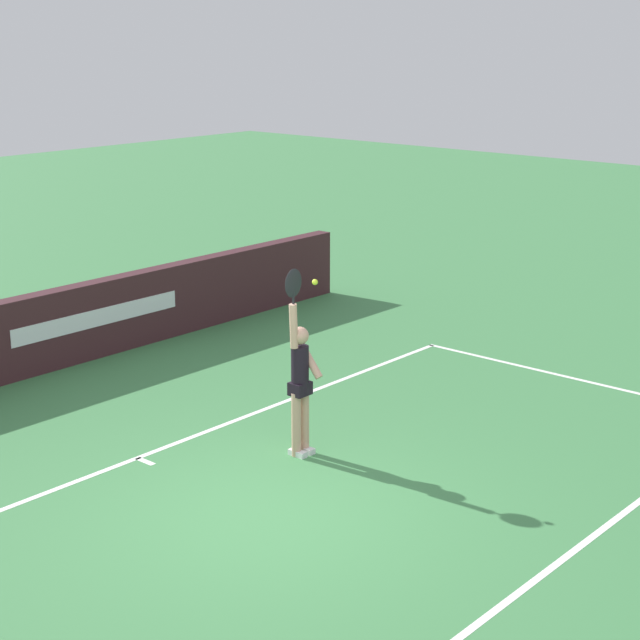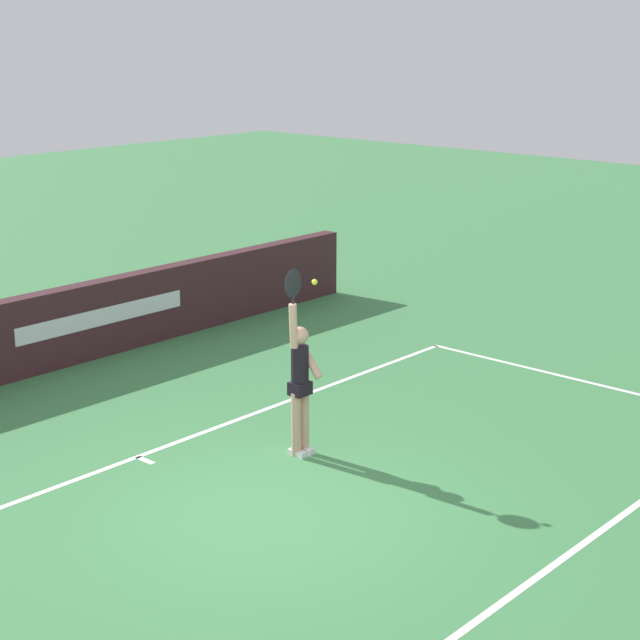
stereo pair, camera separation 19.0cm
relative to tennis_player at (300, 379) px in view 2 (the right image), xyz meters
name	(u,v)px [view 2 (the right image)]	position (x,y,z in m)	size (l,w,h in m)	color
ground_plane	(271,513)	(-1.39, -0.86, -0.96)	(60.00, 60.00, 0.00)	#3E7F47
court_lines	(289,520)	(-1.39, -1.13, -0.96)	(12.40, 5.18, 0.00)	white
tennis_player	(300,379)	(0.00, 0.00, 0.00)	(0.41, 0.38, 2.34)	tan
tennis_ball	(315,282)	(0.02, -0.22, 1.22)	(0.07, 0.07, 0.07)	#CAE02E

